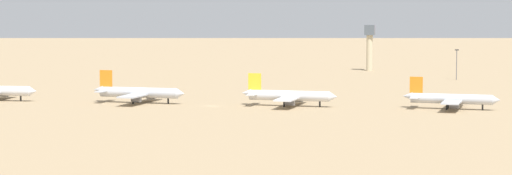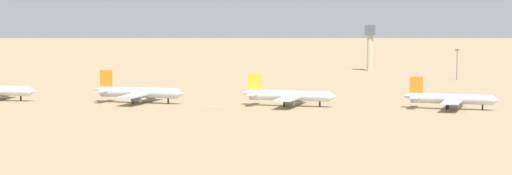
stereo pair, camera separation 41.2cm
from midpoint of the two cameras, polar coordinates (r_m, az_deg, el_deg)
ground at (r=321.74m, az=-2.61°, el=-1.10°), size 4000.00×4000.00×0.00m
parked_jet_orange_3 at (r=333.42m, az=-6.90°, el=-0.29°), size 33.63×28.36×11.11m
parked_jet_yellow_4 at (r=320.74m, az=1.95°, el=-0.48°), size 32.59×27.43×10.76m
parked_jet_orange_5 at (r=317.37m, az=11.39°, el=-0.66°), size 31.09×26.27×10.26m
control_tower at (r=499.18m, az=6.74°, el=2.61°), size 5.20×5.20×23.46m
light_pole_mid at (r=443.62m, az=11.75°, el=1.47°), size 1.80×0.50×13.73m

